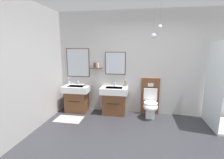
# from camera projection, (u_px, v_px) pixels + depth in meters

# --- Properties ---
(ground_plane) EXTENTS (6.26, 5.15, 0.10)m
(ground_plane) POSITION_uv_depth(u_px,v_px,m) (147.00, 157.00, 2.79)
(ground_plane) COLOR #2D2D33
(ground_plane) RESTS_ON ground
(wall_back) EXTENTS (5.06, 0.65, 2.76)m
(wall_back) POSITION_uv_depth(u_px,v_px,m) (145.00, 63.00, 4.37)
(wall_back) COLOR #B7B5B2
(wall_back) RESTS_ON ground
(wall_left) EXTENTS (0.12, 3.95, 2.76)m
(wall_left) POSITION_uv_depth(u_px,v_px,m) (10.00, 71.00, 2.92)
(wall_left) COLOR #B7B5B2
(wall_left) RESTS_ON ground
(bath_mat) EXTENTS (0.68, 0.44, 0.01)m
(bath_mat) POSITION_uv_depth(u_px,v_px,m) (69.00, 119.00, 4.13)
(bath_mat) COLOR #9E9993
(bath_mat) RESTS_ON ground
(vanity_sink_left) EXTENTS (0.73, 0.47, 0.74)m
(vanity_sink_left) POSITION_uv_depth(u_px,v_px,m) (77.00, 98.00, 4.63)
(vanity_sink_left) COLOR brown
(vanity_sink_left) RESTS_ON ground
(tap_on_left_sink) EXTENTS (0.03, 0.13, 0.11)m
(tap_on_left_sink) POSITION_uv_depth(u_px,v_px,m) (79.00, 82.00, 4.71)
(tap_on_left_sink) COLOR silver
(tap_on_left_sink) RESTS_ON vanity_sink_left
(vanity_sink_right) EXTENTS (0.73, 0.47, 0.74)m
(vanity_sink_right) POSITION_uv_depth(u_px,v_px,m) (114.00, 100.00, 4.45)
(vanity_sink_right) COLOR brown
(vanity_sink_right) RESTS_ON ground
(tap_on_right_sink) EXTENTS (0.03, 0.13, 0.11)m
(tap_on_right_sink) POSITION_uv_depth(u_px,v_px,m) (115.00, 83.00, 4.53)
(tap_on_right_sink) COLOR silver
(tap_on_right_sink) RESTS_ON vanity_sink_right
(toilet) EXTENTS (0.48, 0.62, 1.00)m
(toilet) POSITION_uv_depth(u_px,v_px,m) (150.00, 102.00, 4.29)
(toilet) COLOR brown
(toilet) RESTS_ON ground
(toothbrush_cup) EXTENTS (0.07, 0.07, 0.21)m
(toothbrush_cup) POSITION_uv_depth(u_px,v_px,m) (69.00, 82.00, 4.75)
(toothbrush_cup) COLOR silver
(toothbrush_cup) RESTS_ON vanity_sink_left
(soap_dispenser) EXTENTS (0.06, 0.06, 0.20)m
(soap_dispenser) POSITION_uv_depth(u_px,v_px,m) (126.00, 83.00, 4.48)
(soap_dispenser) COLOR gray
(soap_dispenser) RESTS_ON vanity_sink_right
(shower_tray) EXTENTS (0.96, 0.92, 1.95)m
(shower_tray) POSITION_uv_depth(u_px,v_px,m) (224.00, 110.00, 3.67)
(shower_tray) COLOR white
(shower_tray) RESTS_ON ground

